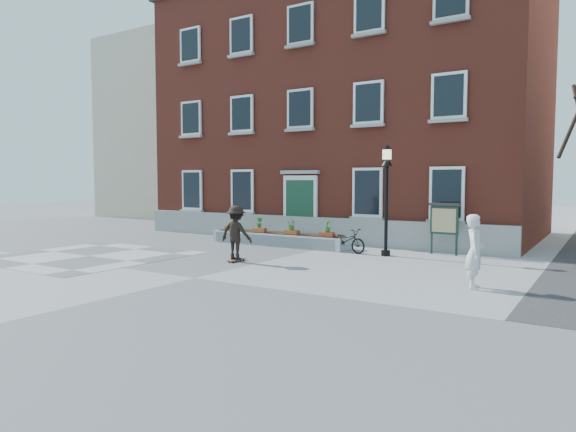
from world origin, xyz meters
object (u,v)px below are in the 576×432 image
Objects in this scene: bicycle at (346,240)px; notice_board at (444,220)px; lamp_post at (387,185)px; bystander at (475,251)px; skateboarder at (236,233)px.

notice_board reaches higher than bicycle.
lamp_post is 2.10× the size of notice_board.
bicycle is 0.92× the size of bystander.
notice_board is (3.26, 1.37, 0.81)m from bicycle.
bystander is 5.88m from notice_board.
bicycle is 6.87m from bystander.
lamp_post is (1.58, 0.01, 2.09)m from bicycle.
notice_board is (1.68, 1.36, -1.28)m from lamp_post.
bystander is at bearing -67.19° from notice_board.
bicycle is 0.44× the size of lamp_post.
bystander is 0.99× the size of notice_board.
skateboarder is at bearing 78.68° from bystander.
bystander is 0.47× the size of lamp_post.
bicycle is at bearing -179.66° from lamp_post.
lamp_post reaches higher than notice_board.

